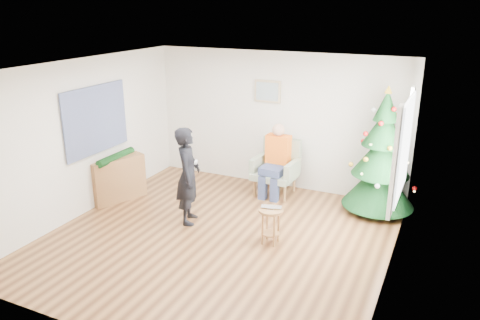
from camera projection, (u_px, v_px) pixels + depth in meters
The scene contains 19 objects.
floor at pixel (218, 238), 7.19m from camera, with size 5.00×5.00×0.00m, color brown.
ceiling at pixel (215, 68), 6.36m from camera, with size 5.00×5.00×0.00m, color white.
wall_back at pixel (277, 120), 8.92m from camera, with size 5.00×5.00×0.00m, color silver.
wall_front at pixel (99, 230), 4.63m from camera, with size 5.00×5.00×0.00m, color silver.
wall_left at pixel (83, 138), 7.78m from camera, with size 5.00×5.00×0.00m, color silver.
wall_right at pixel (395, 185), 5.77m from camera, with size 5.00×5.00×0.00m, color silver.
window_panel at pixel (404, 148), 6.58m from camera, with size 0.04×1.30×1.40m, color white.
curtains at pixel (402, 147), 6.59m from camera, with size 0.05×1.75×1.50m.
christmas_tree at pixel (382, 157), 7.83m from camera, with size 1.21×1.21×2.19m.
stool at pixel (271, 226), 6.96m from camera, with size 0.37×0.37×0.56m.
laptop at pixel (271, 208), 6.87m from camera, with size 0.30×0.20×0.02m, color silver.
armchair at pixel (276, 174), 8.78m from camera, with size 0.84×0.77×1.02m.
seated_person at pixel (275, 159), 8.63m from camera, with size 0.46×0.65×1.34m.
standing_man at pixel (188, 176), 7.50m from camera, with size 0.58×0.38×1.60m, color black.
game_controller at pixel (196, 162), 7.32m from camera, with size 0.04×0.13×0.04m, color white.
console at pixel (118, 179), 8.48m from camera, with size 0.30×1.00×0.80m, color brown.
garland at pixel (116, 157), 8.34m from camera, with size 0.14×0.14×0.90m, color black.
tapestry at pixel (96, 120), 7.94m from camera, with size 0.03×1.50×1.15m, color black.
framed_picture at pixel (267, 91), 8.79m from camera, with size 0.52×0.05×0.42m.
Camera 1 is at (3.03, -5.68, 3.45)m, focal length 35.00 mm.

